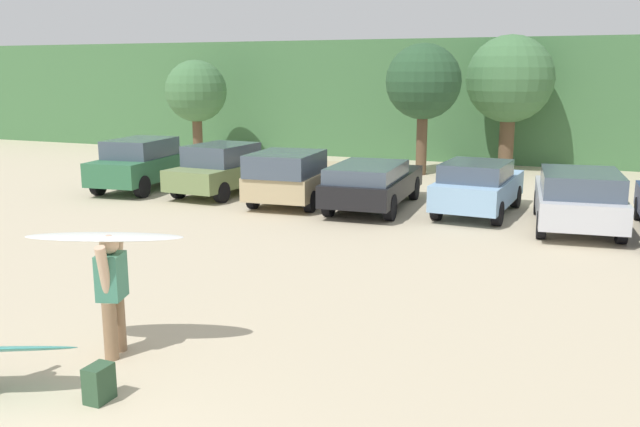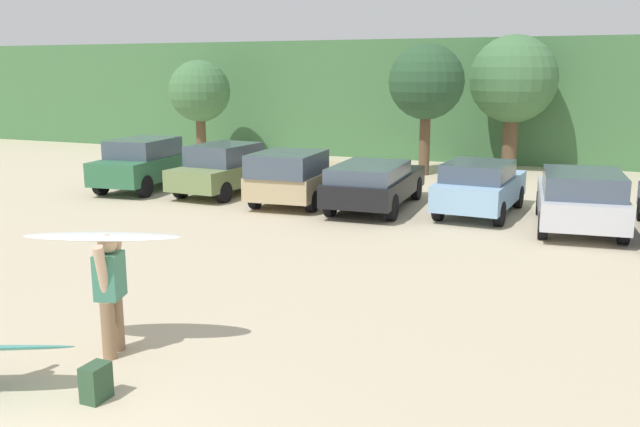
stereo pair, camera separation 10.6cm
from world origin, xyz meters
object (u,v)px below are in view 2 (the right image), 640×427
Objects in this scene: parked_car_black at (374,182)px; surfboard_white at (102,236)px; person_adult at (110,288)px; backpack_dropped at (96,383)px; parked_car_tan at (296,176)px; parked_car_olive_green at (227,168)px; parked_car_sky_blue at (480,186)px; parked_car_silver at (580,198)px; parked_car_forest_green at (145,163)px.

surfboard_white reaches higher than parked_car_black.
person_adult is at bearing 175.99° from parked_car_black.
backpack_dropped is at bearing 103.57° from person_adult.
surfboard_white is (2.16, -10.92, 0.85)m from parked_car_tan.
parked_car_tan reaches higher than backpack_dropped.
parked_car_olive_green is at bearing 114.09° from backpack_dropped.
surfboard_white is at bearing 175.43° from parked_car_black.
parked_car_tan is at bearing 98.64° from parked_car_sky_blue.
parked_car_olive_green is at bearing 78.01° from parked_car_silver.
parked_car_silver is 12.05m from surfboard_white.
parked_car_forest_green is 2.93m from parked_car_olive_green.
parked_car_black is at bearing 100.76° from parked_car_sky_blue.
parked_car_forest_green is 13.57m from parked_car_silver.
surfboard_white reaches higher than parked_car_olive_green.
person_adult reaches higher than parked_car_tan.
parked_car_black is 2.85× the size of person_adult.
parked_car_sky_blue is (5.29, 0.51, -0.04)m from parked_car_tan.
person_adult is (7.93, -11.26, 0.09)m from parked_car_forest_green.
backpack_dropped is (-4.91, -11.77, -0.58)m from parked_car_silver.
parked_car_olive_green is 2.00× the size of surfboard_white.
parked_car_olive_green is 1.11× the size of parked_car_sky_blue.
person_adult is at bearing 141.21° from surfboard_white.
parked_car_silver is (10.65, -1.05, -0.01)m from parked_car_olive_green.
person_adult is (-3.02, -11.47, 0.19)m from parked_car_sky_blue.
parked_car_forest_green is at bearing -75.63° from surfboard_white.
parked_car_black is at bearing -97.27° from parked_car_forest_green.
parked_car_olive_green is at bearing -88.30° from parked_car_forest_green.
person_adult is 3.82× the size of backpack_dropped.
parked_car_black is 12.28m from backpack_dropped.
parked_car_forest_green is 15.15m from backpack_dropped.
surfboard_white is 5.00× the size of backpack_dropped.
parked_car_olive_green reaches higher than parked_car_sky_blue.
parked_car_sky_blue is 2.74m from parked_car_silver.
surfboard_white is at bearing 123.88° from backpack_dropped.
parked_car_olive_green is 12.64m from surfboard_white.
parked_car_olive_green reaches higher than backpack_dropped.
parked_car_forest_green reaches higher than parked_car_olive_green.
surfboard_white reaches higher than parked_car_sky_blue.
parked_car_sky_blue is at bearing -88.92° from parked_car_tan.
parked_car_forest_green is 1.08× the size of parked_car_sky_blue.
parked_car_forest_green is 9.73× the size of backpack_dropped.
parked_car_silver is at bearing -92.36° from parked_car_olive_green.
parked_car_forest_green is at bearing 100.96° from parked_car_olive_green.
person_adult is (2.27, -10.96, 0.14)m from parked_car_tan.
parked_car_silver reaches higher than parked_car_black.
backpack_dropped is at bearing 179.34° from parked_car_black.
parked_car_olive_green is at bearing 91.85° from parked_car_sky_blue.
backpack_dropped is (-2.32, -12.64, -0.56)m from parked_car_sky_blue.
parked_car_olive_green is at bearing -87.55° from surfboard_white.
parked_car_black is (5.15, -0.57, -0.05)m from parked_car_olive_green.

